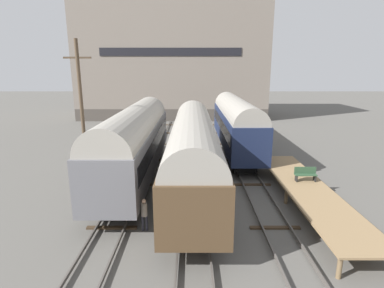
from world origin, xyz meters
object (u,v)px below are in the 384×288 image
Objects in this scene: train_car_brown at (192,147)px; utility_pole at (81,113)px; train_car_navy at (235,121)px; bench at (304,173)px; train_car_grey at (135,139)px; person_worker at (143,212)px.

utility_pole is (-7.52, 0.76, 2.19)m from train_car_brown.
utility_pole is at bearing -142.41° from train_car_navy.
train_car_brown is 12.89× the size of bench.
utility_pole is at bearing 172.68° from bench.
utility_pole reaches higher than train_car_brown.
train_car_brown is 7.48m from bench.
train_car_grey is 12.11× the size of bench.
train_car_grey reaches higher than train_car_navy.
train_car_grey is at bearing 102.89° from person_worker.
utility_pole is (-14.78, 1.90, 3.65)m from bench.
bench is 0.14× the size of utility_pole.
train_car_navy is (8.46, 7.77, -0.02)m from train_car_grey.
train_car_navy reaches higher than bench.
person_worker is (1.75, -7.64, -2.04)m from train_car_grey.
train_car_grey is 11.49m from train_car_navy.
bench is (11.48, -3.18, -1.59)m from train_car_grey.
train_car_brown is at bearing -113.34° from train_car_navy.
train_car_brown is 7.87m from utility_pole.
train_car_navy reaches higher than train_car_brown.
train_car_navy is at bearing 66.66° from train_car_brown.
train_car_grey is at bearing -137.46° from train_car_navy.
train_car_brown reaches higher than bench.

